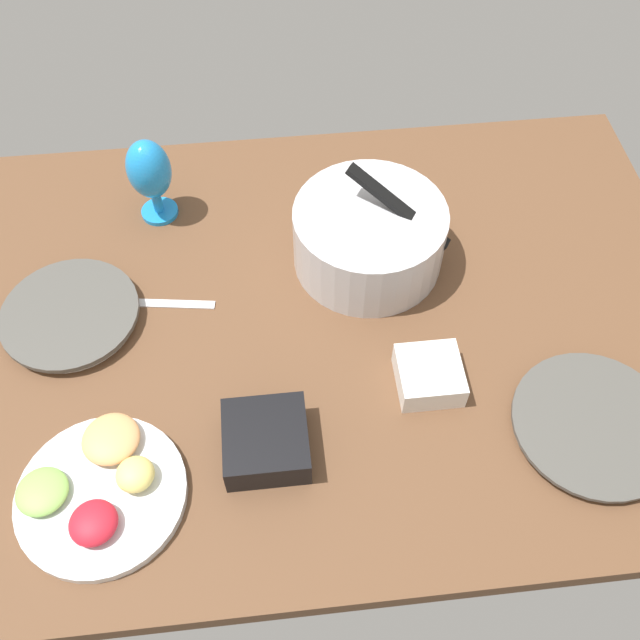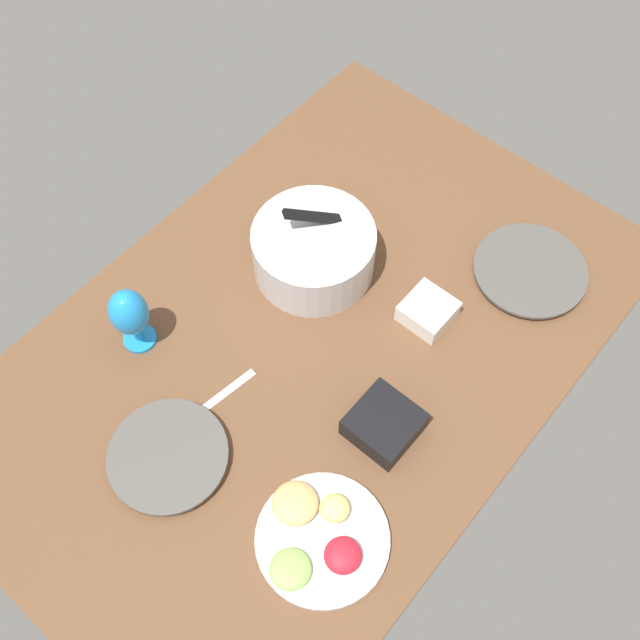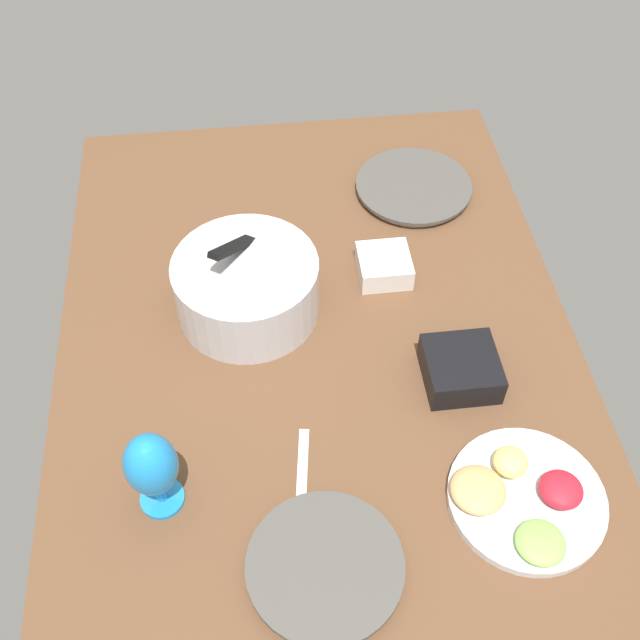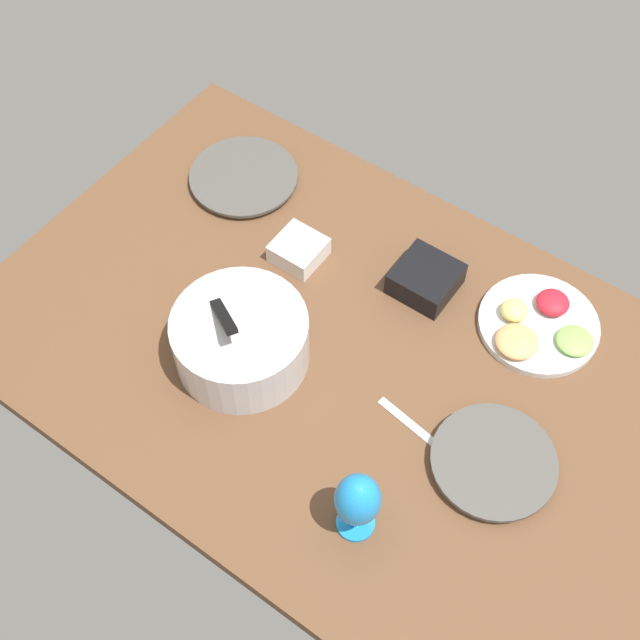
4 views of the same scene
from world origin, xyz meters
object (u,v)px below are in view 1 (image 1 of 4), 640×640
hurricane_glass_blue (150,172)px  square_bowl_black (266,440)px  mixing_bowl (369,235)px  square_bowl_white (429,375)px  dinner_plate_left (71,316)px  fruit_platter (100,488)px  dinner_plate_right (593,425)px

hurricane_glass_blue → square_bowl_black: size_ratio=1.37×
mixing_bowl → square_bowl_white: mixing_bowl is taller
mixing_bowl → hurricane_glass_blue: 45.31cm
dinner_plate_left → fruit_platter: (8.05, -35.01, 0.30)cm
dinner_plate_left → mixing_bowl: (57.40, 8.93, 5.71)cm
fruit_platter → dinner_plate_left: bearing=102.9°
mixing_bowl → dinner_plate_left: bearing=-171.2°
dinner_plate_right → fruit_platter: (-81.84, -2.67, 0.60)cm
hurricane_glass_blue → square_bowl_white: 67.68cm
dinner_plate_left → fruit_platter: fruit_platter is taller
mixing_bowl → fruit_platter: 66.31cm
mixing_bowl → square_bowl_white: bearing=-77.7°
hurricane_glass_blue → square_bowl_black: 60.22cm
square_bowl_black → square_bowl_white: bearing=18.6°
fruit_platter → mixing_bowl: bearing=41.7°
square_bowl_white → hurricane_glass_blue: bearing=135.8°
mixing_bowl → square_bowl_black: bearing=-119.9°
dinner_plate_right → square_bowl_black: 55.19cm
fruit_platter → square_bowl_white: bearing=14.5°
dinner_plate_right → dinner_plate_left: bearing=160.2°
dinner_plate_left → square_bowl_white: (63.86, -20.59, 1.43)cm
dinner_plate_left → mixing_bowl: size_ratio=0.87×
dinner_plate_right → mixing_bowl: mixing_bowl is taller
hurricane_glass_blue → square_bowl_white: hurricane_glass_blue is taller
hurricane_glass_blue → square_bowl_black: bearing=-71.4°
dinner_plate_left → fruit_platter: size_ratio=0.95×
dinner_plate_left → square_bowl_white: size_ratio=2.32×
fruit_platter → hurricane_glass_blue: 62.49cm
dinner_plate_right → mixing_bowl: bearing=128.2°
fruit_platter → dinner_plate_right: bearing=1.9°
dinner_plate_left → square_bowl_white: 67.11cm
mixing_bowl → square_bowl_black: (-22.62, -39.28, -3.63)cm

